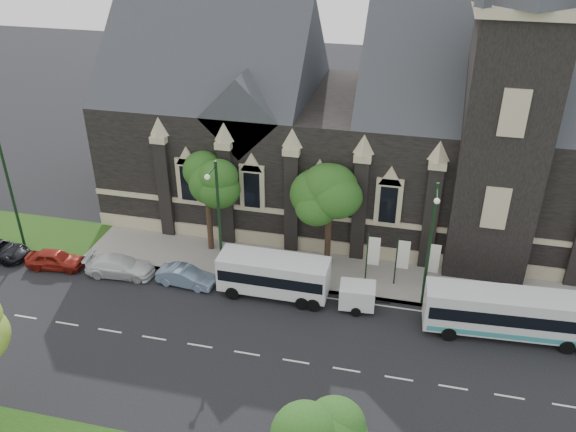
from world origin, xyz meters
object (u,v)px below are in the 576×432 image
(banner_flag_center, at_px, (401,257))
(car_far_white, at_px, (120,266))
(tree_walk_right, at_px, (333,193))
(street_lamp_far, at_px, (9,191))
(banner_flag_right, at_px, (431,261))
(box_trailer, at_px, (357,295))
(sedan, at_px, (186,276))
(tree_walk_left, at_px, (210,182))
(tour_coach, at_px, (513,313))
(banner_flag_left, at_px, (371,254))
(street_lamp_near, at_px, (430,240))
(street_lamp_mid, at_px, (218,215))
(shuttle_bus, at_px, (274,274))
(car_far_red, at_px, (55,259))

(banner_flag_center, relative_size, car_far_white, 0.81)
(tree_walk_right, height_order, car_far_white, tree_walk_right)
(street_lamp_far, distance_m, banner_flag_right, 30.47)
(tree_walk_right, height_order, banner_flag_right, tree_walk_right)
(car_far_white, bearing_deg, tree_walk_right, -75.29)
(box_trailer, relative_size, sedan, 0.83)
(tree_walk_left, xyz_separation_m, tour_coach, (21.16, -5.37, -4.04))
(banner_flag_left, xyz_separation_m, tour_coach, (9.08, -3.66, -0.69))
(tree_walk_right, bearing_deg, tree_walk_left, -179.94)
(street_lamp_near, xyz_separation_m, car_far_white, (-21.18, -1.24, -4.40))
(street_lamp_far, xyz_separation_m, banner_flag_left, (26.29, 1.91, -2.73))
(tree_walk_left, relative_size, street_lamp_far, 0.85)
(street_lamp_far, bearing_deg, tree_walk_right, 8.86)
(street_lamp_mid, height_order, shuttle_bus, street_lamp_mid)
(tree_walk_left, distance_m, banner_flag_right, 16.52)
(street_lamp_near, distance_m, banner_flag_right, 3.34)
(tour_coach, height_order, car_far_white, tour_coach)
(street_lamp_far, relative_size, car_far_white, 1.82)
(sedan, bearing_deg, banner_flag_right, -74.76)
(banner_flag_right, distance_m, car_far_white, 21.76)
(tour_coach, relative_size, shuttle_bus, 1.44)
(banner_flag_center, height_order, box_trailer, banner_flag_center)
(tree_walk_left, bearing_deg, banner_flag_center, -6.89)
(banner_flag_center, xyz_separation_m, car_far_white, (-19.47, -3.15, -1.67))
(street_lamp_far, relative_size, banner_flag_left, 2.25)
(tree_walk_left, relative_size, box_trailer, 2.25)
(street_lamp_mid, height_order, banner_flag_center, street_lamp_mid)
(tour_coach, bearing_deg, tree_walk_left, 162.34)
(shuttle_bus, distance_m, car_far_white, 11.34)
(street_lamp_near, relative_size, tour_coach, 0.84)
(box_trailer, bearing_deg, street_lamp_mid, 168.80)
(tour_coach, xyz_separation_m, car_far_red, (-31.60, 0.25, -0.98))
(tree_walk_left, relative_size, tour_coach, 0.71)
(banner_flag_left, height_order, banner_flag_right, same)
(street_lamp_far, relative_size, shuttle_bus, 1.21)
(tree_walk_right, xyz_separation_m, banner_flag_right, (7.08, -1.71, -3.43))
(street_lamp_mid, relative_size, street_lamp_far, 1.00)
(street_lamp_mid, height_order, street_lamp_far, same)
(sedan, bearing_deg, shuttle_bus, -82.77)
(tree_walk_right, relative_size, banner_flag_center, 1.95)
(street_lamp_mid, height_order, tour_coach, street_lamp_mid)
(street_lamp_near, distance_m, tour_coach, 6.60)
(street_lamp_near, height_order, car_far_white, street_lamp_near)
(tree_walk_left, relative_size, street_lamp_near, 0.85)
(street_lamp_mid, relative_size, shuttle_bus, 1.21)
(street_lamp_near, bearing_deg, banner_flag_left, 152.82)
(tree_walk_right, xyz_separation_m, sedan, (-9.38, -4.93, -5.14))
(car_far_red, bearing_deg, banner_flag_right, -88.54)
(banner_flag_left, height_order, banner_flag_center, same)
(tree_walk_left, bearing_deg, shuttle_bus, -37.82)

